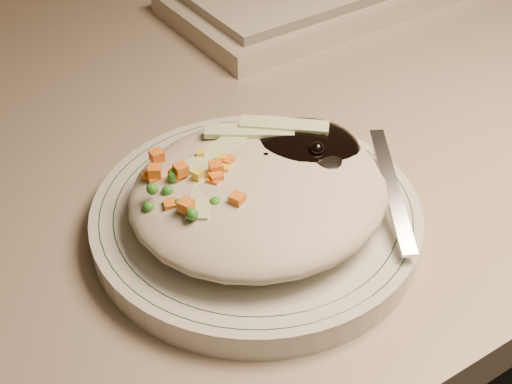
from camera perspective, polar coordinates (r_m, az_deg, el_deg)
desk at (r=0.81m, az=-3.72°, el=-5.17°), size 1.40×0.70×0.74m
plate at (r=0.54m, az=0.00°, el=-2.13°), size 0.25×0.25×0.02m
plate_rim at (r=0.53m, az=-0.00°, el=-1.33°), size 0.23×0.23×0.00m
meal at (r=0.52m, az=0.45°, el=0.60°), size 0.21×0.19×0.05m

